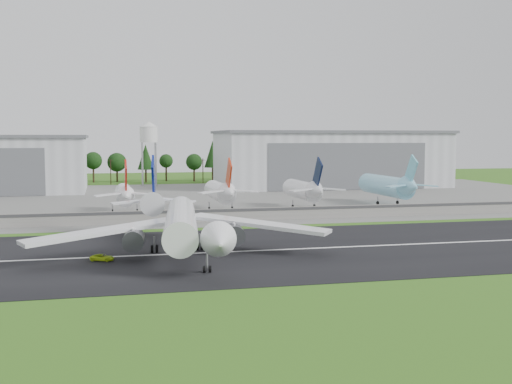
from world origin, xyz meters
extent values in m
plane|color=#316016|center=(0.00, 0.00, 0.00)|extent=(600.00, 600.00, 0.00)
cube|color=black|center=(0.00, 10.00, 0.05)|extent=(320.00, 60.00, 0.10)
cube|color=white|center=(0.00, 10.00, 0.11)|extent=(220.00, 1.00, 0.02)
cube|color=slate|center=(0.00, 120.00, 0.05)|extent=(320.00, 150.00, 0.10)
cube|color=gray|center=(0.00, 55.00, 1.75)|extent=(240.00, 0.50, 3.50)
cube|color=#38383A|center=(0.00, 54.70, 3.00)|extent=(240.00, 0.12, 0.70)
cube|color=silver|center=(75.00, 165.00, 12.00)|extent=(100.00, 45.00, 24.00)
cube|color=#595B60|center=(75.00, 165.00, 24.60)|extent=(102.00, 47.00, 1.20)
cube|color=#595B60|center=(75.00, 142.35, 10.08)|extent=(70.00, 0.30, 19.68)
cylinder|color=#99999E|center=(-8.00, 182.00, 10.00)|extent=(0.50, 0.50, 20.00)
cylinder|color=#99999E|center=(-2.00, 188.00, 10.00)|extent=(0.50, 0.50, 20.00)
cylinder|color=silver|center=(-5.00, 185.00, 23.50)|extent=(8.00, 8.00, 7.00)
cone|color=silver|center=(-5.00, 185.00, 28.20)|extent=(8.40, 8.40, 2.40)
cylinder|color=white|center=(-11.00, 10.00, 6.20)|extent=(11.04, 44.38, 5.80)
cone|color=white|center=(-8.00, -14.82, 6.20)|extent=(6.48, 6.65, 5.80)
cone|color=white|center=(-14.17, 36.31, 7.40)|extent=(6.55, 9.60, 5.51)
cube|color=navy|center=(-14.11, 35.81, 12.70)|extent=(1.64, 9.53, 11.13)
cube|color=white|center=(4.14, 9.81, 5.40)|extent=(26.10, 20.52, 2.65)
cylinder|color=#333338|center=(-1.14, 7.66, 3.80)|extent=(4.43, 5.92, 3.80)
cube|color=white|center=(-9.15, 36.41, 7.80)|extent=(9.51, 6.69, 0.98)
cube|color=white|center=(-25.65, 6.22, 5.40)|extent=(28.08, 15.21, 2.65)
cylinder|color=#333338|center=(-20.01, 5.39, 3.80)|extent=(4.43, 5.92, 3.80)
cube|color=white|center=(-19.08, 35.21, 7.80)|extent=(9.45, 4.87, 0.98)
cube|color=#99999E|center=(-10.52, 6.03, 1.70)|extent=(13.53, 30.98, 3.20)
cylinder|color=black|center=(-15.82, 12.44, 0.85)|extent=(0.58, 1.54, 1.50)
imported|color=#C5ED1B|center=(-25.57, 6.39, 0.70)|extent=(4.72, 3.35, 1.19)
cylinder|color=white|center=(-19.32, 80.00, 5.54)|extent=(5.08, 24.00, 5.08)
cone|color=white|center=(-19.32, 64.50, 6.54)|extent=(4.83, 7.00, 4.83)
cube|color=#B5180D|center=(-19.32, 65.00, 11.34)|extent=(0.45, 8.59, 10.02)
cylinder|color=#99999E|center=(-22.82, 78.00, 1.50)|extent=(0.32, 0.32, 3.00)
cylinder|color=#99999E|center=(-15.82, 78.00, 1.50)|extent=(0.32, 0.32, 3.00)
cylinder|color=black|center=(-22.82, 78.00, 0.80)|extent=(0.40, 1.40, 1.40)
cylinder|color=white|center=(8.85, 80.00, 5.78)|extent=(5.57, 24.00, 5.57)
cone|color=white|center=(8.85, 64.50, 6.78)|extent=(5.29, 7.00, 5.29)
cube|color=#B7280E|center=(8.85, 65.00, 11.58)|extent=(0.45, 8.59, 10.02)
cylinder|color=#99999E|center=(5.35, 78.00, 1.50)|extent=(0.32, 0.32, 3.00)
cylinder|color=#99999E|center=(12.35, 78.00, 1.50)|extent=(0.32, 0.32, 3.00)
cylinder|color=black|center=(5.35, 78.00, 0.80)|extent=(0.40, 1.40, 1.40)
cylinder|color=white|center=(34.91, 80.00, 5.82)|extent=(5.64, 24.00, 5.64)
cone|color=white|center=(34.91, 64.50, 6.82)|extent=(5.36, 7.00, 5.36)
cube|color=black|center=(34.91, 65.00, 11.62)|extent=(0.45, 8.59, 10.02)
cylinder|color=#99999E|center=(31.41, 78.00, 1.50)|extent=(0.32, 0.32, 3.00)
cylinder|color=#99999E|center=(38.41, 78.00, 1.50)|extent=(0.32, 0.32, 3.00)
cylinder|color=black|center=(31.41, 78.00, 0.80)|extent=(0.40, 1.40, 1.40)
cylinder|color=#84CBE5|center=(65.32, 85.00, 6.30)|extent=(6.60, 30.00, 6.60)
cone|color=#84CBE5|center=(65.32, 66.50, 7.30)|extent=(6.27, 7.00, 6.27)
cube|color=#65BBCF|center=(65.32, 67.00, 12.10)|extent=(0.45, 8.59, 10.02)
cylinder|color=#99999E|center=(61.82, 83.00, 1.50)|extent=(0.32, 0.32, 3.00)
cylinder|color=#99999E|center=(68.82, 83.00, 1.50)|extent=(0.32, 0.32, 3.00)
cylinder|color=black|center=(61.82, 83.00, 0.80)|extent=(0.40, 1.40, 1.40)
camera|label=1|loc=(-24.89, -110.34, 22.12)|focal=45.00mm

